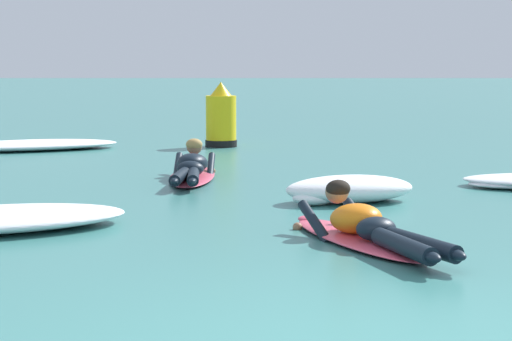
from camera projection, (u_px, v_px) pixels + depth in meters
ground_plane at (304, 160)px, 15.21m from camera, size 120.00×120.00×0.00m
surfer_near at (361, 229)px, 8.29m from camera, size 1.31×2.52×0.54m
surfer_far at (188, 170)px, 12.68m from camera, size 0.59×2.62×0.54m
whitewater_front at (346, 190)px, 10.73m from camera, size 1.59×1.13×0.29m
whitewater_mid_right at (26, 146)px, 16.75m from camera, size 3.17×2.14×0.17m
channel_marker_buoy at (217, 121)px, 17.36m from camera, size 0.56×0.56×1.13m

